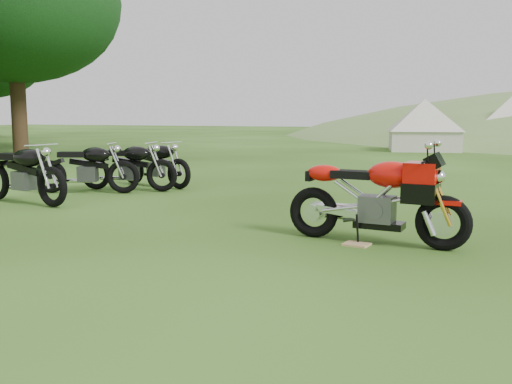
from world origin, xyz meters
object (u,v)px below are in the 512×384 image
at_px(plywood_board, 357,244).
at_px(vintage_moto_a, 22,172).
at_px(vintage_moto_b, 128,165).
at_px(sport_motorcycle, 376,191).
at_px(vintage_moto_d, 86,166).
at_px(vintage_moto_c, 155,162).
at_px(tent_left, 424,122).

distance_m(plywood_board, vintage_moto_a, 5.84).
xyz_separation_m(vintage_moto_a, vintage_moto_b, (0.69, 1.99, -0.03)).
distance_m(sport_motorcycle, vintage_moto_d, 6.13).
bearing_deg(vintage_moto_d, plywood_board, -42.73).
relative_size(sport_motorcycle, vintage_moto_d, 1.04).
bearing_deg(plywood_board, vintage_moto_c, 142.74).
bearing_deg(vintage_moto_c, sport_motorcycle, -18.93).
bearing_deg(vintage_moto_a, plywood_board, 0.45).
bearing_deg(tent_left, vintage_moto_d, -117.76).
bearing_deg(plywood_board, vintage_moto_d, 156.63).
bearing_deg(vintage_moto_a, vintage_moto_d, 93.07).
height_order(vintage_moto_a, vintage_moto_b, vintage_moto_a).
xyz_separation_m(sport_motorcycle, vintage_moto_b, (-5.20, 2.80, -0.09)).
height_order(vintage_moto_a, tent_left, tent_left).
bearing_deg(plywood_board, tent_left, 92.98).
bearing_deg(vintage_moto_a, vintage_moto_b, 81.03).
xyz_separation_m(vintage_moto_b, vintage_moto_d, (-0.52, -0.58, 0.00)).
relative_size(plywood_board, vintage_moto_c, 0.15).
xyz_separation_m(vintage_moto_a, vintage_moto_c, (0.85, 2.72, -0.04)).
bearing_deg(vintage_moto_d, vintage_moto_c, 43.55).
height_order(vintage_moto_b, vintage_moto_c, vintage_moto_b).
relative_size(vintage_moto_a, vintage_moto_b, 1.06).
distance_m(vintage_moto_b, vintage_moto_c, 0.75).
height_order(vintage_moto_a, vintage_moto_c, vintage_moto_a).
relative_size(vintage_moto_b, vintage_moto_c, 1.02).
height_order(plywood_board, vintage_moto_b, vintage_moto_b).
distance_m(vintage_moto_b, vintage_moto_d, 0.78).
relative_size(vintage_moto_a, vintage_moto_c, 1.07).
distance_m(sport_motorcycle, vintage_moto_a, 5.95).
height_order(vintage_moto_b, tent_left, tent_left).
xyz_separation_m(vintage_moto_b, tent_left, (4.10, 14.87, 0.64)).
distance_m(sport_motorcycle, vintage_moto_b, 5.91).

